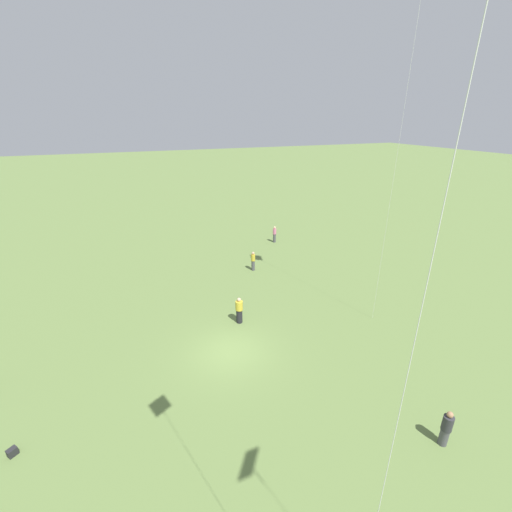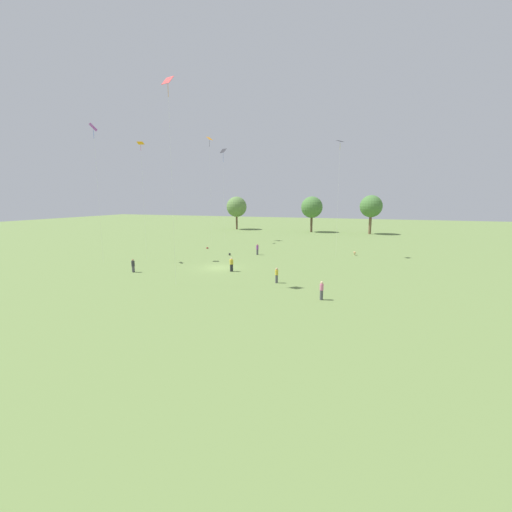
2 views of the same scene
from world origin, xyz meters
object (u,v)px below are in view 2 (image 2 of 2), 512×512
kite_4 (223,154)px  kite_0 (210,144)px  person_1 (231,265)px  kite_1 (141,150)px  picnic_bag_0 (230,254)px  person_4 (277,275)px  picnic_bag_1 (207,248)px  kite_2 (168,91)px  kite_3 (94,132)px  person_2 (133,266)px  person_0 (322,290)px  person_3 (257,249)px  dog_0 (355,253)px  kite_5 (340,148)px

kite_4 → kite_0: bearing=-30.7°
person_1 → kite_4: kite_4 is taller
kite_1 → picnic_bag_0: kite_1 is taller
person_4 → picnic_bag_1: 27.73m
kite_2 → kite_3: bearing=-146.3°
person_2 → person_0: bearing=-144.1°
kite_2 → kite_4: bearing=166.3°
kite_1 → kite_3: kite_3 is taller
person_1 → picnic_bag_0: size_ratio=4.15×
person_0 → kite_2: bearing=79.6°
person_3 → kite_0: bearing=-111.8°
person_2 → kite_4: kite_4 is taller
kite_4 → picnic_bag_1: bearing=-10.7°
person_1 → picnic_bag_0: (-5.33, 11.17, -0.69)m
person_1 → dog_0: bearing=112.8°
dog_0 → person_4: bearing=55.8°
person_4 → kite_2: kite_2 is taller
kite_0 → picnic_bag_0: size_ratio=49.81×
person_4 → dog_0: 22.84m
dog_0 → picnic_bag_1: 25.72m
kite_0 → person_3: bearing=-72.6°
person_0 → person_4: (-5.57, 4.58, -0.02)m
person_3 → kite_1: (-13.81, -10.05, 14.79)m
kite_3 → picnic_bag_0: size_ratio=45.20×
kite_2 → picnic_bag_0: 27.24m
kite_2 → picnic_bag_0: (-2.52, 19.29, -19.07)m
person_2 → kite_3: size_ratio=0.09×
dog_0 → person_2: bearing=25.0°
kite_5 → picnic_bag_0: kite_5 is taller
kite_3 → kite_2: bearing=-124.2°
person_2 → picnic_bag_0: 16.82m
kite_1 → picnic_bag_0: size_ratio=39.92×
person_3 → kite_0: 26.15m
person_1 → picnic_bag_0: bearing=175.1°
dog_0 → person_1: bearing=35.7°
person_1 → kite_4: size_ratio=0.09×
person_3 → dog_0: (14.82, 5.06, -0.49)m
person_1 → kite_2: (-2.81, -8.12, 18.37)m
picnic_bag_0 → kite_4: bearing=117.6°
kite_3 → picnic_bag_0: (15.05, 11.15, -17.76)m
person_3 → picnic_bag_0: 4.53m
person_3 → kite_4: (-13.50, 16.18, 17.30)m
person_0 → kite_5: (-1.70, 23.99, 15.59)m
person_4 → kite_0: bearing=-96.6°
person_3 → person_1: bearing=22.8°
person_4 → kite_2: size_ratio=0.08×
person_3 → picnic_bag_0: person_3 is taller
person_1 → dog_0: person_1 is taller
picnic_bag_0 → dog_0: bearing=20.3°
kite_3 → kite_5: bearing=-72.7°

